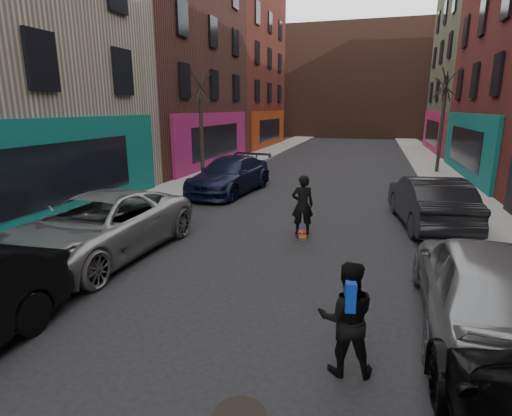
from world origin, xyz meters
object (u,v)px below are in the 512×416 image
Objects in this scene: tree_right_far at (443,113)px; skateboard at (302,235)px; pedestrian at (347,318)px; parked_right_far at (484,284)px; skateboarder at (303,205)px; parked_left_far at (99,226)px; parked_right_end at (429,201)px; manhole at (240,416)px; tree_left_far at (201,116)px; parked_left_end at (230,175)px.

tree_right_far reaches higher than skateboard.
tree_right_far is at bearing -111.07° from pedestrian.
tree_right_far is 1.35× the size of parked_right_far.
tree_right_far is 8.50× the size of skateboard.
skateboard is (-3.90, 4.25, -0.81)m from parked_right_far.
skateboarder is (-5.61, -14.11, -2.53)m from tree_right_far.
parked_right_end is at bearing 34.48° from parked_left_far.
tree_right_far reaches higher than manhole.
parked_left_end is (2.47, -2.56, -2.57)m from tree_left_far.
tree_right_far is at bearing 25.82° from tree_left_far.
tree_right_far is 3.78× the size of skateboarder.
parked_left_far is (2.01, -11.20, -2.56)m from tree_left_far.
parked_left_end is at bearing 110.44° from manhole.
parked_left_far is at bearing -86.23° from parked_left_end.
tree_right_far is 15.57m from skateboard.
parked_right_far is at bearing -62.99° from skateboard.
tree_left_far is 17.47m from manhole.
tree_right_far is at bearing -93.30° from parked_right_far.
skateboarder is (6.79, -8.11, -2.38)m from tree_left_far.
manhole is (0.51, -7.41, -0.04)m from skateboard.
skateboard is (6.79, -8.11, -3.33)m from tree_left_far.
skateboard is at bearing -45.43° from parked_right_far.
skateboarder reaches higher than parked_right_end.
tree_left_far is at bearing -154.18° from tree_right_far.
manhole is (-3.39, -3.16, -0.85)m from parked_right_far.
parked_right_end is (8.11, -3.22, 0.02)m from parked_left_end.
tree_right_far reaches higher than pedestrian.
manhole is at bearing 63.42° from parked_right_end.
parked_right_end reaches higher than manhole.
parked_right_far is (8.69, -1.15, 0.04)m from parked_left_far.
skateboarder is 1.04× the size of pedestrian.
tree_right_far is at bearing -106.74° from parked_right_end.
parked_left_far is 7.16m from pedestrian.
parked_left_end is 1.10× the size of parked_right_far.
skateboarder is 2.57× the size of manhole.
tree_left_far reaches higher than parked_right_end.
skateboard is at bearing 23.65° from parked_right_end.
skateboarder reaches higher than manhole.
skateboard is at bearing -111.68° from tree_right_far.
tree_left_far reaches higher than parked_left_far.
skateboarder is at bearing -50.05° from tree_left_far.
tree_left_far is 1.29× the size of parked_right_end.
parked_left_end is at bearing -47.99° from parked_right_far.
skateboarder is (4.79, 3.10, 0.18)m from parked_left_far.
pedestrian reaches higher than parked_left_end.
parked_right_far reaches higher than parked_left_end.
tree_right_far is at bearing 61.00° from parked_left_far.
skateboard is at bearing 180.00° from skateboarder.
tree_left_far is 1.17× the size of parked_left_end.
parked_right_end is (-0.11, 6.58, -0.03)m from parked_right_far.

